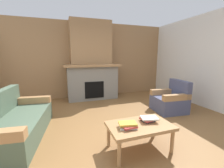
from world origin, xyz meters
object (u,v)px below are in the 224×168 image
Objects in this scene: fireplace at (92,66)px; armchair at (170,101)px; couch at (14,123)px; coffee_table at (140,128)px.

fireplace is 2.80m from armchair.
couch is 1.89× the size of coffee_table.
fireplace is at bearing 92.03° from coffee_table.
armchair is (3.64, 0.19, 0.01)m from couch.
coffee_table is at bearing -143.26° from armchair.
couch is at bearing -177.01° from armchair.
fireplace is at bearing 49.44° from couch.
fireplace is 2.70× the size of coffee_table.
armchair is (1.76, -2.00, -0.87)m from fireplace.
fireplace is 3.32m from coffee_table.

